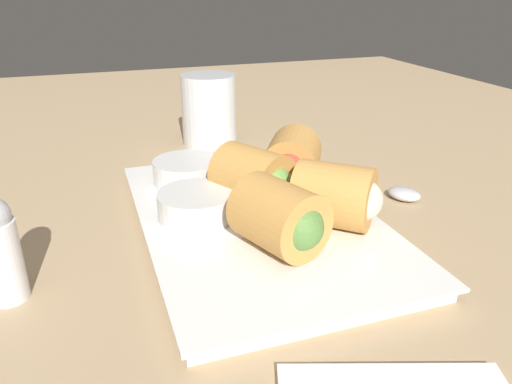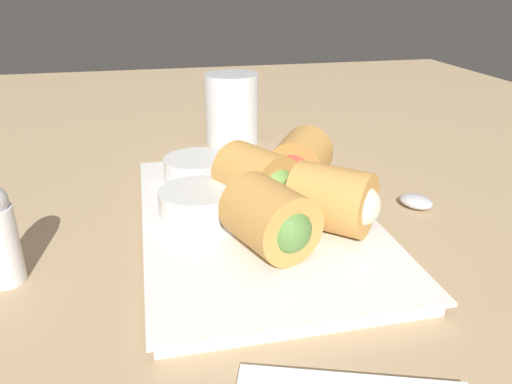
# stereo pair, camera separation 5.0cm
# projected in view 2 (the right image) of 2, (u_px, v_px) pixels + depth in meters

# --- Properties ---
(table_surface) EXTENTS (1.80, 1.40, 0.02)m
(table_surface) POSITION_uv_depth(u_px,v_px,m) (275.00, 224.00, 0.51)
(table_surface) COLOR tan
(table_surface) RESTS_ON ground
(serving_plate) EXTENTS (0.33, 0.21, 0.01)m
(serving_plate) POSITION_uv_depth(u_px,v_px,m) (256.00, 221.00, 0.47)
(serving_plate) COLOR white
(serving_plate) RESTS_ON table_surface
(roll_front_left) EXTENTS (0.09, 0.08, 0.06)m
(roll_front_left) POSITION_uv_depth(u_px,v_px,m) (259.00, 179.00, 0.48)
(roll_front_left) COLOR #D19347
(roll_front_left) RESTS_ON serving_plate
(roll_front_right) EXTENTS (0.08, 0.08, 0.06)m
(roll_front_right) POSITION_uv_depth(u_px,v_px,m) (273.00, 220.00, 0.40)
(roll_front_right) COLOR #D19347
(roll_front_right) RESTS_ON serving_plate
(roll_back_left) EXTENTS (0.09, 0.09, 0.06)m
(roll_back_left) POSITION_uv_depth(u_px,v_px,m) (337.00, 200.00, 0.43)
(roll_back_left) COLOR #D19347
(roll_back_left) RESTS_ON serving_plate
(roll_back_right) EXTENTS (0.09, 0.08, 0.06)m
(roll_back_right) POSITION_uv_depth(u_px,v_px,m) (300.00, 161.00, 0.52)
(roll_back_right) COLOR #D19347
(roll_back_right) RESTS_ON serving_plate
(dipping_bowl_near) EXTENTS (0.07, 0.07, 0.02)m
(dipping_bowl_near) POSITION_uv_depth(u_px,v_px,m) (197.00, 201.00, 0.47)
(dipping_bowl_near) COLOR silver
(dipping_bowl_near) RESTS_ON serving_plate
(dipping_bowl_far) EXTENTS (0.07, 0.07, 0.02)m
(dipping_bowl_far) POSITION_uv_depth(u_px,v_px,m) (197.00, 167.00, 0.55)
(dipping_bowl_far) COLOR silver
(dipping_bowl_far) RESTS_ON serving_plate
(spoon) EXTENTS (0.18, 0.10, 0.01)m
(spoon) POSITION_uv_depth(u_px,v_px,m) (397.00, 195.00, 0.54)
(spoon) COLOR silver
(spoon) RESTS_ON table_surface
(drinking_glass) EXTENTS (0.08, 0.08, 0.10)m
(drinking_glass) POSITION_uv_depth(u_px,v_px,m) (234.00, 109.00, 0.71)
(drinking_glass) COLOR silver
(drinking_glass) RESTS_ON table_surface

